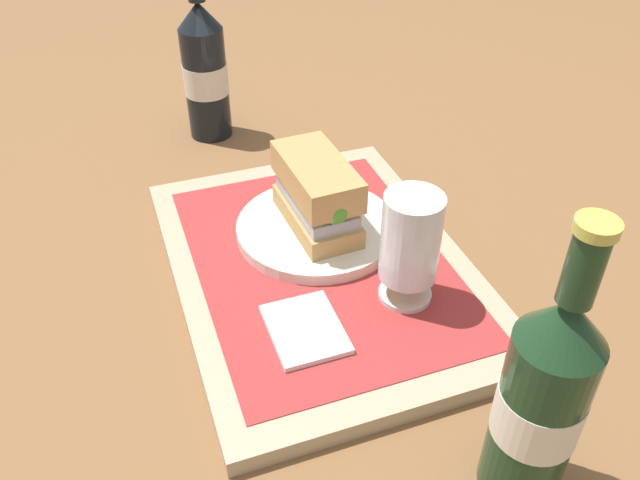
# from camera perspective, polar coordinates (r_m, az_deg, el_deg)

# --- Properties ---
(ground_plane) EXTENTS (3.00, 3.00, 0.00)m
(ground_plane) POSITION_cam_1_polar(r_m,az_deg,el_deg) (0.75, 0.00, -3.02)
(ground_plane) COLOR brown
(tray) EXTENTS (0.44, 0.32, 0.02)m
(tray) POSITION_cam_1_polar(r_m,az_deg,el_deg) (0.75, 0.00, -2.44)
(tray) COLOR tan
(tray) RESTS_ON ground_plane
(placemat) EXTENTS (0.38, 0.27, 0.00)m
(placemat) POSITION_cam_1_polar(r_m,az_deg,el_deg) (0.74, 0.00, -1.81)
(placemat) COLOR #9E2D2D
(placemat) RESTS_ON tray
(plate) EXTENTS (0.19, 0.19, 0.01)m
(plate) POSITION_cam_1_polar(r_m,az_deg,el_deg) (0.77, -0.28, 1.03)
(plate) COLOR silver
(plate) RESTS_ON placemat
(sandwich) EXTENTS (0.14, 0.07, 0.08)m
(sandwich) POSITION_cam_1_polar(r_m,az_deg,el_deg) (0.74, -0.19, 3.99)
(sandwich) COLOR tan
(sandwich) RESTS_ON plate
(beer_glass) EXTENTS (0.06, 0.06, 0.12)m
(beer_glass) POSITION_cam_1_polar(r_m,az_deg,el_deg) (0.65, 7.86, -0.37)
(beer_glass) COLOR silver
(beer_glass) RESTS_ON placemat
(napkin_folded) EXTENTS (0.09, 0.07, 0.01)m
(napkin_folded) POSITION_cam_1_polar(r_m,az_deg,el_deg) (0.65, -1.30, -7.76)
(napkin_folded) COLOR white
(napkin_folded) RESTS_ON placemat
(beer_bottle) EXTENTS (0.07, 0.07, 0.27)m
(beer_bottle) POSITION_cam_1_polar(r_m,az_deg,el_deg) (0.52, 18.74, -13.01)
(beer_bottle) COLOR #19381E
(beer_bottle) RESTS_ON ground_plane
(second_bottle) EXTENTS (0.07, 0.07, 0.27)m
(second_bottle) POSITION_cam_1_polar(r_m,az_deg,el_deg) (1.00, -10.01, 14.40)
(second_bottle) COLOR black
(second_bottle) RESTS_ON ground_plane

